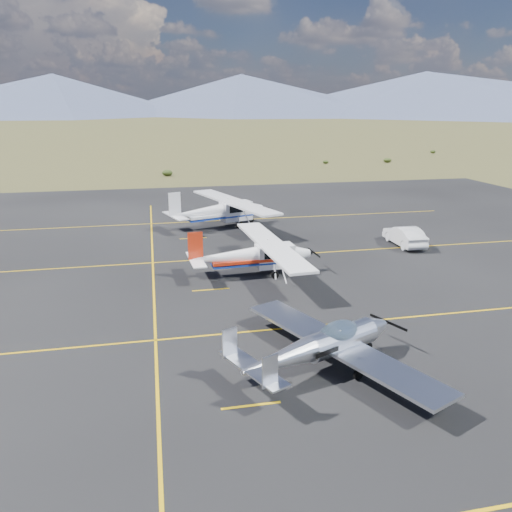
{
  "coord_description": "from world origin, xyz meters",
  "views": [
    {
      "loc": [
        -5.76,
        -17.48,
        9.46
      ],
      "look_at": [
        -0.43,
        7.96,
        1.6
      ],
      "focal_mm": 35.0,
      "sensor_mm": 36.0,
      "label": 1
    }
  ],
  "objects_px": {
    "sedan": "(404,236)",
    "aircraft_low_wing": "(324,345)",
    "aircraft_plain": "(220,210)",
    "aircraft_cessna": "(253,254)"
  },
  "relations": [
    {
      "from": "sedan",
      "to": "aircraft_low_wing",
      "type": "bearing_deg",
      "value": 54.77
    },
    {
      "from": "aircraft_low_wing",
      "to": "aircraft_plain",
      "type": "bearing_deg",
      "value": 68.29
    },
    {
      "from": "aircraft_cessna",
      "to": "aircraft_plain",
      "type": "xyz_separation_m",
      "value": [
        -0.27,
        12.2,
        0.17
      ]
    },
    {
      "from": "aircraft_cessna",
      "to": "sedan",
      "type": "xyz_separation_m",
      "value": [
        11.65,
        4.03,
        -0.52
      ]
    },
    {
      "from": "aircraft_low_wing",
      "to": "aircraft_plain",
      "type": "xyz_separation_m",
      "value": [
        -0.65,
        23.4,
        0.39
      ]
    },
    {
      "from": "aircraft_plain",
      "to": "sedan",
      "type": "bearing_deg",
      "value": -52.6
    },
    {
      "from": "aircraft_low_wing",
      "to": "sedan",
      "type": "relative_size",
      "value": 2.24
    },
    {
      "from": "aircraft_plain",
      "to": "aircraft_low_wing",
      "type": "bearing_deg",
      "value": -106.59
    },
    {
      "from": "aircraft_low_wing",
      "to": "aircraft_plain",
      "type": "relative_size",
      "value": 0.77
    },
    {
      "from": "aircraft_low_wing",
      "to": "sedan",
      "type": "bearing_deg",
      "value": 30.22
    }
  ]
}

